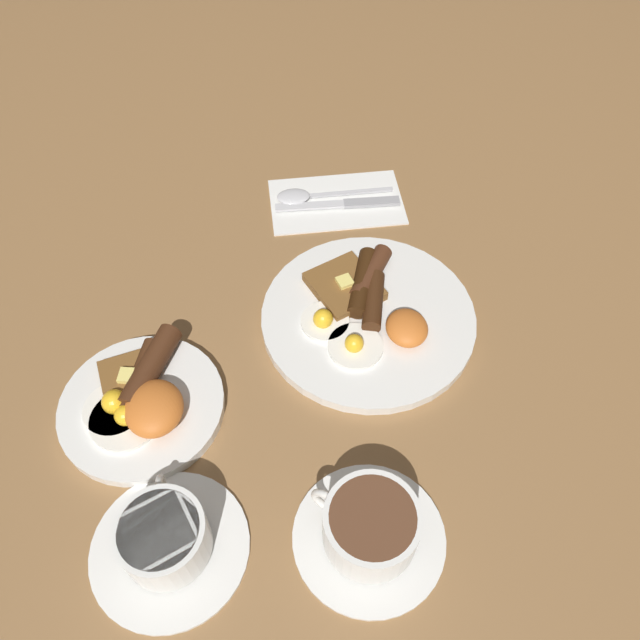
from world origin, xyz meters
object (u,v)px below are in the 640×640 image
Objects in this scene: teacup_near at (370,529)px; spoon at (305,196)px; breakfast_plate_near at (367,313)px; breakfast_plate_far at (142,401)px; teacup_far at (165,540)px; knife at (345,204)px.

teacup_near is 0.53m from spoon.
breakfast_plate_near is 0.25m from spoon.
breakfast_plate_far is 0.31m from teacup_near.
teacup_far is (-0.27, 0.26, 0.01)m from breakfast_plate_near.
breakfast_plate_near is 0.38m from teacup_far.
teacup_near is (-0.29, 0.05, 0.02)m from breakfast_plate_near.
breakfast_plate_near is 0.29m from teacup_near.
knife is at bearing -43.58° from breakfast_plate_far.
teacup_near is at bearing -95.06° from teacup_far.
teacup_far is at bearing 68.81° from spoon.
breakfast_plate_near is 0.22m from knife.
knife is 1.05× the size of spoon.
breakfast_plate_near is 1.55× the size of spoon.
spoon reaches higher than knife.
breakfast_plate_far is 0.18m from teacup_far.
teacup_far is at bearing 84.94° from teacup_near.
teacup_near is at bearing -128.71° from breakfast_plate_far.
breakfast_plate_near is 1.47× the size of knife.
breakfast_plate_far is 1.21× the size of teacup_near.
teacup_near is 0.21m from teacup_far.
teacup_near is 0.51m from knife.
teacup_near is 0.84× the size of knife.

